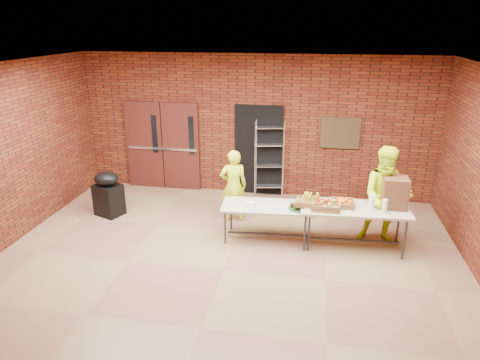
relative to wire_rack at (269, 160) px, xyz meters
name	(u,v)px	position (x,y,z in m)	size (l,w,h in m)	color
room	(222,179)	(-0.37, -3.32, 0.71)	(8.08, 7.08, 3.28)	#8B624B
double_doors	(163,146)	(-2.57, 0.12, 0.16)	(1.78, 0.12, 2.10)	#451613
dark_doorway	(258,151)	(-0.27, 0.14, 0.16)	(1.10, 0.06, 2.10)	black
bronze_plaque	(340,133)	(1.53, 0.13, 0.66)	(0.85, 0.04, 0.70)	#3D2E18
wire_rack	(269,160)	(0.00, 0.00, 0.00)	(0.65, 0.22, 1.78)	silver
table_left	(268,208)	(0.22, -2.13, -0.25)	(1.73, 0.81, 0.70)	tan
table_right	(354,211)	(1.74, -2.13, -0.18)	(1.92, 0.88, 0.77)	tan
basket_bananas	(309,202)	(0.94, -2.15, -0.06)	(0.43, 0.33, 0.13)	#8D5D39
basket_oranges	(342,203)	(1.52, -2.11, -0.06)	(0.43, 0.33, 0.13)	#8D5D39
basket_apples	(326,205)	(1.24, -2.28, -0.05)	(0.49, 0.38, 0.15)	#8D5D39
muffin_tray	(301,206)	(0.81, -2.17, -0.15)	(0.44, 0.44, 0.11)	#165419
napkin_box	(250,204)	(-0.11, -2.18, -0.17)	(0.18, 0.12, 0.06)	white
coffee_dispenser	(395,193)	(2.41, -1.99, 0.15)	(0.42, 0.37, 0.55)	brown
cup_stack_front	(372,205)	(2.01, -2.23, -0.01)	(0.07, 0.07, 0.22)	white
cup_stack_mid	(385,206)	(2.22, -2.27, 0.00)	(0.08, 0.08, 0.25)	white
cup_stack_back	(371,201)	(2.01, -2.08, 0.00)	(0.08, 0.08, 0.24)	white
covered_grill	(108,193)	(-3.19, -1.60, -0.42)	(0.64, 0.59, 0.95)	black
volunteer_woman	(233,186)	(-0.57, -1.40, -0.15)	(0.54, 0.36, 1.49)	#D6F41B
volunteer_man	(386,196)	(2.30, -1.85, 0.02)	(0.89, 0.69, 1.82)	#D6F41B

